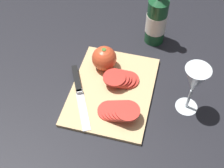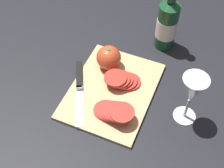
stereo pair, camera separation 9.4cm
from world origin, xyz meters
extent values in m
plane|color=black|center=(0.00, 0.00, 0.00)|extent=(3.00, 3.00, 0.00)
cube|color=tan|center=(-0.01, 0.02, 0.01)|extent=(0.35, 0.27, 0.01)
cylinder|color=#194C28|center=(0.28, -0.08, 0.09)|extent=(0.08, 0.08, 0.18)
cone|color=#194C28|center=(0.28, -0.08, 0.19)|extent=(0.07, 0.07, 0.02)
cylinder|color=white|center=(0.28, -0.08, 0.09)|extent=(0.08, 0.08, 0.08)
cylinder|color=silver|center=(-0.01, -0.23, 0.00)|extent=(0.07, 0.07, 0.00)
cylinder|color=silver|center=(-0.01, -0.23, 0.05)|extent=(0.01, 0.01, 0.08)
cone|color=silver|center=(-0.01, -0.23, 0.14)|extent=(0.08, 0.08, 0.10)
cone|color=beige|center=(-0.01, -0.23, 0.11)|extent=(0.03, 0.03, 0.05)
sphere|color=#DB4C28|center=(0.09, 0.07, 0.06)|extent=(0.09, 0.09, 0.09)
cylinder|color=#47702D|center=(0.09, 0.07, 0.10)|extent=(0.02, 0.02, 0.01)
cube|color=silver|center=(-0.12, 0.09, 0.01)|extent=(0.14, 0.09, 0.00)
cube|color=silver|center=(-0.05, 0.12, 0.02)|extent=(0.02, 0.02, 0.01)
cube|color=black|center=(0.00, 0.15, 0.02)|extent=(0.11, 0.07, 0.01)
cylinder|color=red|center=(-0.10, 0.01, 0.02)|extent=(0.08, 0.08, 0.01)
cylinder|color=red|center=(-0.10, -0.01, 0.02)|extent=(0.08, 0.08, 0.01)
cylinder|color=red|center=(-0.10, -0.02, 0.03)|extent=(0.08, 0.08, 0.01)
cylinder|color=red|center=(-0.10, -0.03, 0.04)|extent=(0.08, 0.08, 0.01)
cylinder|color=red|center=(-0.10, -0.04, 0.05)|extent=(0.08, 0.08, 0.01)
cylinder|color=red|center=(-0.11, -0.06, 0.05)|extent=(0.08, 0.08, 0.01)
cylinder|color=red|center=(0.04, -0.02, 0.02)|extent=(0.08, 0.08, 0.01)
cylinder|color=red|center=(0.04, -0.01, 0.02)|extent=(0.08, 0.08, 0.01)
cylinder|color=red|center=(0.03, 0.00, 0.03)|extent=(0.08, 0.08, 0.01)
cylinder|color=red|center=(0.02, 0.01, 0.04)|extent=(0.08, 0.08, 0.01)
cylinder|color=red|center=(0.02, 0.02, 0.05)|extent=(0.08, 0.08, 0.01)
camera|label=1|loc=(-0.63, -0.14, 0.85)|focal=50.00mm
camera|label=2|loc=(-0.60, -0.23, 0.85)|focal=50.00mm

